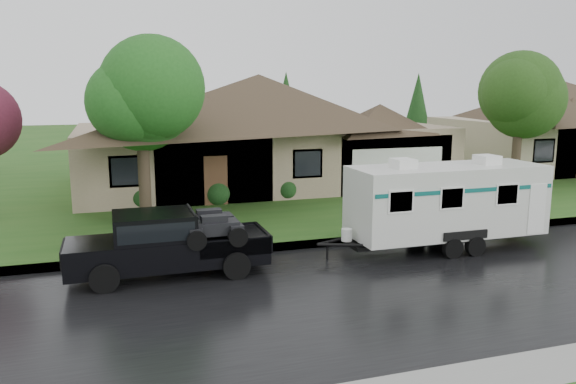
% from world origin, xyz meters
% --- Properties ---
extents(ground, '(140.00, 140.00, 0.00)m').
position_xyz_m(ground, '(0.00, 0.00, 0.00)').
color(ground, '#255019').
rests_on(ground, ground).
extents(road, '(140.00, 8.00, 0.01)m').
position_xyz_m(road, '(0.00, -2.00, 0.01)').
color(road, black).
rests_on(road, ground).
extents(curb, '(140.00, 0.50, 0.15)m').
position_xyz_m(curb, '(0.00, 2.25, 0.07)').
color(curb, gray).
rests_on(curb, ground).
extents(lawn, '(140.00, 26.00, 0.15)m').
position_xyz_m(lawn, '(0.00, 15.00, 0.07)').
color(lawn, '#255019').
rests_on(lawn, ground).
extents(house_main, '(19.44, 10.80, 6.90)m').
position_xyz_m(house_main, '(2.29, 13.84, 3.59)').
color(house_main, gray).
rests_on(house_main, lawn).
extents(house_neighbor, '(15.12, 9.72, 6.45)m').
position_xyz_m(house_neighbor, '(22.27, 14.34, 3.32)').
color(house_neighbor, tan).
rests_on(house_neighbor, lawn).
extents(tree_left_green, '(3.97, 3.97, 6.57)m').
position_xyz_m(tree_left_green, '(-4.32, 6.39, 4.71)').
color(tree_left_green, '#382B1E').
rests_on(tree_left_green, lawn).
extents(tree_right_green, '(3.92, 3.92, 6.49)m').
position_xyz_m(tree_right_green, '(13.22, 7.99, 4.65)').
color(tree_right_green, '#382B1E').
rests_on(tree_right_green, lawn).
extents(shrub_row, '(13.60, 1.00, 1.00)m').
position_xyz_m(shrub_row, '(2.00, 9.30, 0.65)').
color(shrub_row, '#143814').
rests_on(shrub_row, lawn).
extents(pickup_truck, '(5.33, 2.03, 1.78)m').
position_xyz_m(pickup_truck, '(-4.18, 0.77, 0.95)').
color(pickup_truck, black).
rests_on(pickup_truck, ground).
extents(travel_trailer, '(6.57, 2.31, 2.95)m').
position_xyz_m(travel_trailer, '(4.62, 0.77, 1.56)').
color(travel_trailer, silver).
rests_on(travel_trailer, ground).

